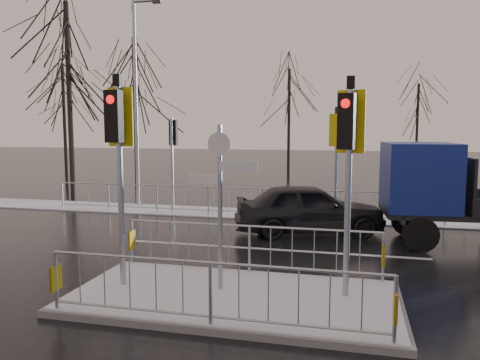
% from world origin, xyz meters
% --- Properties ---
extents(ground, '(120.00, 120.00, 0.00)m').
position_xyz_m(ground, '(0.00, 0.00, 0.00)').
color(ground, black).
rests_on(ground, ground).
extents(snow_verge, '(30.00, 2.00, 0.04)m').
position_xyz_m(snow_verge, '(0.00, 8.60, 0.02)').
color(snow_verge, white).
rests_on(snow_verge, ground).
extents(lane_markings, '(8.00, 11.38, 0.01)m').
position_xyz_m(lane_markings, '(0.00, -0.33, 0.00)').
color(lane_markings, silver).
rests_on(lane_markings, ground).
extents(traffic_island, '(6.00, 3.04, 4.15)m').
position_xyz_m(traffic_island, '(-0.01, 0.01, 0.39)').
color(traffic_island, '#62625D').
rests_on(traffic_island, ground).
extents(far_kerb_fixtures, '(18.00, 0.65, 3.83)m').
position_xyz_m(far_kerb_fixtures, '(0.29, 8.09, 1.02)').
color(far_kerb_fixtures, '#989FA6').
rests_on(far_kerb_fixtures, ground).
extents(car_far_lane, '(4.78, 3.06, 1.52)m').
position_xyz_m(car_far_lane, '(0.82, 5.95, 0.76)').
color(car_far_lane, black).
rests_on(car_far_lane, ground).
extents(flatbed_truck, '(6.10, 2.60, 2.76)m').
position_xyz_m(flatbed_truck, '(4.67, 5.51, 1.47)').
color(flatbed_truck, black).
rests_on(flatbed_truck, ground).
extents(tree_near_a, '(4.75, 4.75, 8.97)m').
position_xyz_m(tree_near_a, '(-10.50, 11.00, 6.11)').
color(tree_near_a, black).
rests_on(tree_near_a, ground).
extents(tree_near_b, '(4.00, 4.00, 7.55)m').
position_xyz_m(tree_near_b, '(-8.00, 12.50, 5.15)').
color(tree_near_b, black).
rests_on(tree_near_b, ground).
extents(tree_near_c, '(3.50, 3.50, 6.61)m').
position_xyz_m(tree_near_c, '(-12.50, 13.50, 4.50)').
color(tree_near_c, black).
rests_on(tree_near_c, ground).
extents(tree_far_a, '(3.75, 3.75, 7.08)m').
position_xyz_m(tree_far_a, '(-2.00, 22.00, 4.82)').
color(tree_far_a, black).
rests_on(tree_far_a, ground).
extents(tree_far_b, '(3.25, 3.25, 6.14)m').
position_xyz_m(tree_far_b, '(6.00, 24.00, 4.18)').
color(tree_far_b, black).
rests_on(tree_far_b, ground).
extents(street_lamp_left, '(1.25, 0.18, 8.20)m').
position_xyz_m(street_lamp_left, '(-6.43, 9.50, 4.49)').
color(street_lamp_left, '#989FA6').
rests_on(street_lamp_left, ground).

